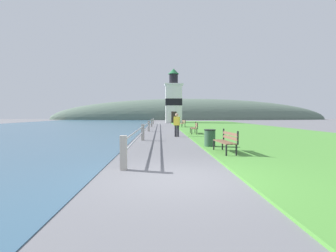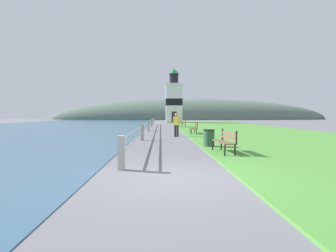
{
  "view_description": "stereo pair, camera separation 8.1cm",
  "coord_description": "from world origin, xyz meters",
  "views": [
    {
      "loc": [
        -0.4,
        -6.21,
        1.54
      ],
      "look_at": [
        0.45,
        21.2,
        0.3
      ],
      "focal_mm": 28.0,
      "sensor_mm": 36.0,
      "label": 1
    },
    {
      "loc": [
        -0.32,
        -6.21,
        1.54
      ],
      "look_at": [
        0.45,
        21.2,
        0.3
      ],
      "focal_mm": 28.0,
      "sensor_mm": 36.0,
      "label": 2
    }
  ],
  "objects": [
    {
      "name": "ground_plane",
      "position": [
        0.0,
        0.0,
        0.0
      ],
      "size": [
        160.0,
        160.0,
        0.0
      ],
      "primitive_type": "plane",
      "color": "slate"
    },
    {
      "name": "grass_verge",
      "position": [
        7.51,
        19.74,
        0.03
      ],
      "size": [
        12.0,
        59.22,
        0.06
      ],
      "color": "#4C8E38",
      "rests_on": "ground_plane"
    },
    {
      "name": "water_strip",
      "position": [
        -14.01,
        19.74,
        0.01
      ],
      "size": [
        24.0,
        94.76,
        0.01
      ],
      "color": "#385B75",
      "rests_on": "ground_plane"
    },
    {
      "name": "seawall_railing",
      "position": [
        -1.41,
        17.28,
        0.58
      ],
      "size": [
        0.18,
        32.74,
        0.95
      ],
      "color": "#A8A399",
      "rests_on": "ground_plane"
    },
    {
      "name": "park_bench_near",
      "position": [
        2.17,
        3.79,
        0.54
      ],
      "size": [
        0.6,
        1.67,
        0.94
      ],
      "rotation": [
        0.0,
        0.0,
        3.22
      ],
      "color": "brown",
      "rests_on": "ground_plane"
    },
    {
      "name": "park_bench_midway",
      "position": [
        2.26,
        13.73,
        0.54
      ],
      "size": [
        0.57,
        1.83,
        0.94
      ],
      "rotation": [
        0.0,
        0.0,
        3.09
      ],
      "color": "brown",
      "rests_on": "ground_plane"
    },
    {
      "name": "park_bench_far",
      "position": [
        2.26,
        24.19,
        0.54
      ],
      "size": [
        0.66,
        1.82,
        0.94
      ],
      "rotation": [
        0.0,
        0.0,
        3.25
      ],
      "color": "brown",
      "rests_on": "ground_plane"
    },
    {
      "name": "lighthouse",
      "position": [
        2.02,
        40.39,
        4.03
      ],
      "size": [
        3.26,
        3.26,
        9.6
      ],
      "color": "white",
      "rests_on": "ground_plane"
    },
    {
      "name": "person_strolling",
      "position": [
        0.75,
        11.58,
        0.87
      ],
      "size": [
        0.45,
        0.36,
        1.61
      ],
      "rotation": [
        0.0,
        0.0,
        1.12
      ],
      "color": "#28282D",
      "rests_on": "ground_plane"
    },
    {
      "name": "trash_bin",
      "position": [
        1.9,
        5.75,
        0.42
      ],
      "size": [
        0.54,
        0.54,
        0.84
      ],
      "color": "#2D5138",
      "rests_on": "ground_plane"
    },
    {
      "name": "distant_hillside",
      "position": [
        8.0,
        69.48,
        0.0
      ],
      "size": [
        80.0,
        16.0,
        12.0
      ],
      "color": "#566B5B",
      "rests_on": "ground_plane"
    }
  ]
}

